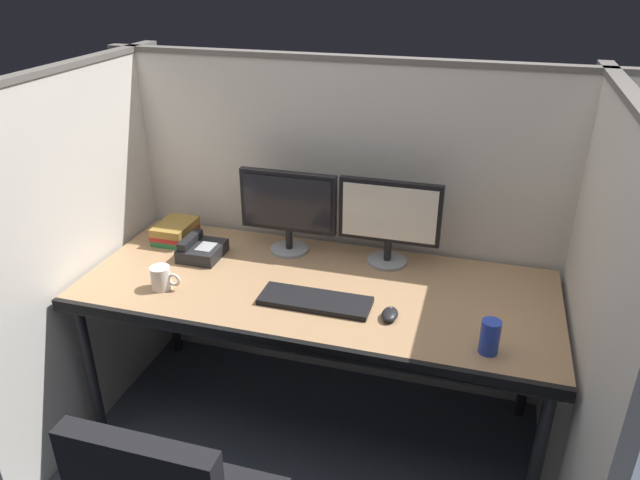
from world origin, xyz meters
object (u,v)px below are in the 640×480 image
at_px(monitor_left, 288,207).
at_px(soda_can, 490,337).
at_px(book_stack, 175,231).
at_px(computer_mouse, 390,314).
at_px(monitor_right, 389,217).
at_px(desk, 316,297).
at_px(desk_phone, 201,250).
at_px(coffee_mug, 162,278).
at_px(keyboard_main, 315,301).

distance_m(monitor_left, soda_can, 1.04).
height_order(book_stack, soda_can, soda_can).
bearing_deg(monitor_left, computer_mouse, -37.87).
distance_m(monitor_right, book_stack, 1.01).
height_order(desk, soda_can, soda_can).
height_order(desk, monitor_right, monitor_right).
bearing_deg(book_stack, computer_mouse, -19.32).
relative_size(monitor_right, desk_phone, 2.26).
xyz_separation_m(monitor_right, soda_can, (0.44, -0.53, -0.15)).
bearing_deg(soda_can, monitor_right, 129.55).
bearing_deg(monitor_right, computer_mouse, -78.27).
height_order(coffee_mug, desk_phone, coffee_mug).
distance_m(computer_mouse, coffee_mug, 0.91).
xyz_separation_m(desk, soda_can, (0.68, -0.25, 0.11)).
bearing_deg(desk_phone, monitor_right, 12.18).
distance_m(monitor_left, desk_phone, 0.43).
relative_size(keyboard_main, coffee_mug, 3.41).
relative_size(monitor_right, soda_can, 3.52).
height_order(computer_mouse, soda_can, soda_can).
bearing_deg(keyboard_main, desk, 105.60).
bearing_deg(desk, monitor_right, 49.95).
bearing_deg(desk, soda_can, -20.30).
relative_size(monitor_right, coffee_mug, 3.41).
bearing_deg(soda_can, book_stack, 161.19).
bearing_deg(book_stack, desk_phone, -32.96).
bearing_deg(desk_phone, book_stack, 147.04).
bearing_deg(book_stack, keyboard_main, -24.39).
relative_size(keyboard_main, desk_phone, 2.26).
distance_m(desk, keyboard_main, 0.14).
distance_m(monitor_left, keyboard_main, 0.50).
xyz_separation_m(monitor_right, keyboard_main, (-0.20, -0.40, -0.20)).
bearing_deg(coffee_mug, keyboard_main, 5.78).
distance_m(desk, monitor_left, 0.43).
height_order(coffee_mug, book_stack, coffee_mug).
distance_m(monitor_left, book_stack, 0.57).
bearing_deg(desk_phone, keyboard_main, -21.31).
bearing_deg(desk, desk_phone, 168.74).
xyz_separation_m(book_stack, soda_can, (1.43, -0.49, 0.02)).
xyz_separation_m(desk, monitor_right, (0.24, 0.28, 0.27)).
distance_m(desk, coffee_mug, 0.62).
distance_m(desk, monitor_right, 0.46).
xyz_separation_m(computer_mouse, coffee_mug, (-0.91, -0.04, 0.03)).
bearing_deg(monitor_right, coffee_mug, -150.47).
distance_m(monitor_right, desk_phone, 0.84).
xyz_separation_m(desk, coffee_mug, (-0.58, -0.18, 0.10)).
height_order(book_stack, desk_phone, desk_phone).
relative_size(computer_mouse, desk_phone, 0.51).
relative_size(book_stack, soda_can, 1.78).
relative_size(book_stack, desk_phone, 1.15).
distance_m(desk, computer_mouse, 0.36).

